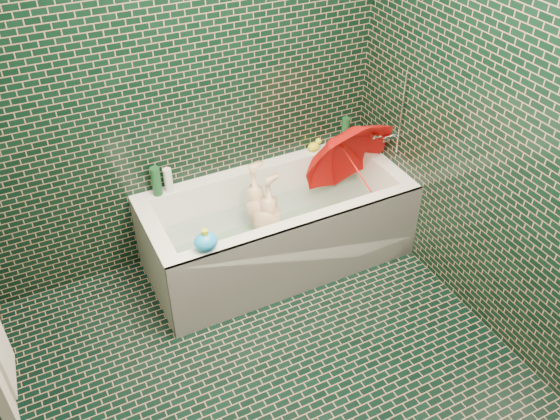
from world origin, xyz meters
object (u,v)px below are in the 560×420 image
bathtub (278,235)px  umbrella (358,171)px  bath_toy (206,241)px  rubber_duck (315,146)px  child (267,229)px

bathtub → umbrella: 0.67m
bathtub → bath_toy: bath_toy is taller
umbrella → rubber_duck: size_ratio=5.75×
rubber_duck → child: bearing=-138.1°
child → rubber_duck: bearing=118.1°
bathtub → child: size_ratio=1.86×
bathtub → umbrella: size_ratio=2.63×
bathtub → rubber_duck: size_ratio=15.13×
child → rubber_duck: (0.54, 0.36, 0.28)m
bathtub → bath_toy: size_ratio=10.28×
rubber_duck → bath_toy: 1.22m
child → bath_toy: (-0.50, -0.28, 0.30)m
umbrella → rubber_duck: umbrella is taller
rubber_duck → bathtub: bearing=-134.8°
child → umbrella: umbrella is taller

